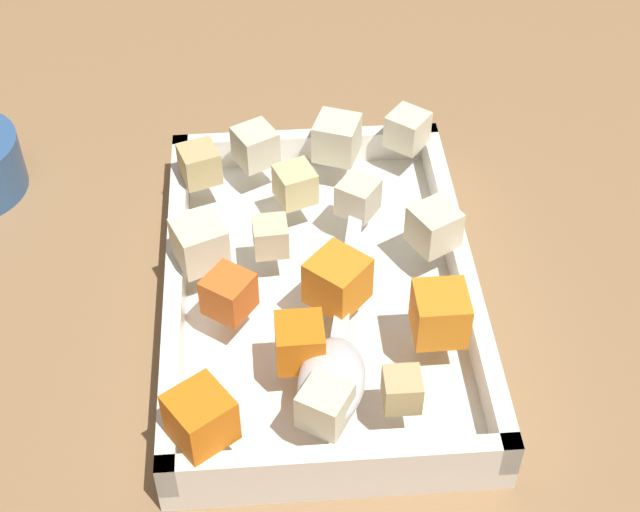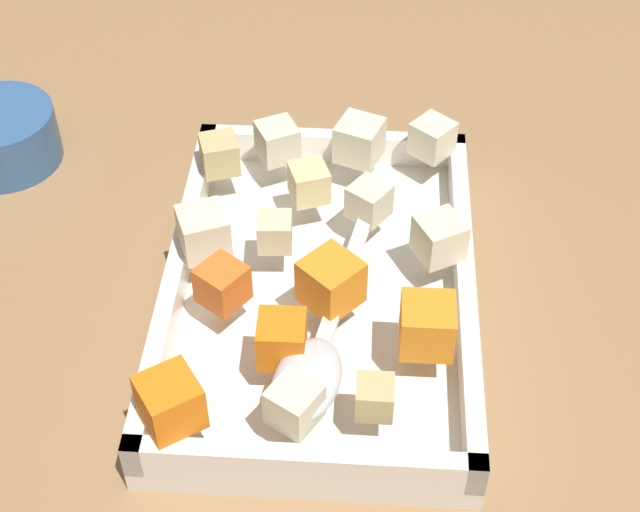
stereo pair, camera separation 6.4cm
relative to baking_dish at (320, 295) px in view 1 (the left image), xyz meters
The scene contains 19 objects.
ground_plane 0.03m from the baking_dish, 51.82° to the right, with size 4.00×4.00×0.00m, color #936D47.
baking_dish is the anchor object (origin of this frame).
carrot_chunk_near_right 0.08m from the baking_dish, 61.02° to the right, with size 0.03×0.03×0.03m, color orange.
carrot_chunk_center 0.11m from the baking_dish, 47.83° to the left, with size 0.03×0.03×0.03m, color orange.
carrot_chunk_corner_sw 0.16m from the baking_dish, 30.64° to the right, with size 0.03×0.03×0.03m, color orange.
carrot_chunk_mid_right 0.06m from the baking_dish, 16.51° to the left, with size 0.03×0.03×0.03m, color orange.
carrot_chunk_near_spoon 0.09m from the baking_dish, 13.20° to the right, with size 0.03×0.03×0.03m, color orange.
potato_chunk_front_center 0.16m from the baking_dish, 149.25° to the left, with size 0.03×0.03×0.03m, color beige.
potato_chunk_near_left 0.13m from the baking_dish, ahead, with size 0.03×0.03×0.03m, color beige.
potato_chunk_under_handle 0.06m from the baking_dish, 121.35° to the right, with size 0.02×0.02×0.02m, color beige.
potato_chunk_corner_se 0.09m from the baking_dish, 102.65° to the left, with size 0.03×0.03×0.03m, color beige.
potato_chunk_heap_top 0.08m from the baking_dish, behind, with size 0.03×0.03×0.03m, color #E0CC89.
potato_chunk_rim_edge 0.14m from the baking_dish, 140.75° to the right, with size 0.03×0.03×0.03m, color tan.
potato_chunk_corner_ne 0.09m from the baking_dish, 98.66° to the right, with size 0.03×0.03×0.03m, color beige.
potato_chunk_back_center 0.13m from the baking_dish, 18.69° to the left, with size 0.02×0.02×0.02m, color tan.
potato_chunk_far_left 0.13m from the baking_dish, 169.70° to the left, with size 0.03×0.03×0.03m, color beige.
parsnip_chunk_heap_side 0.08m from the baking_dish, 150.38° to the left, with size 0.03×0.03×0.03m, color beige.
parsnip_chunk_mid_left 0.13m from the baking_dish, 161.26° to the right, with size 0.03×0.03×0.03m, color beige.
serving_spoon 0.10m from the baking_dish, ahead, with size 0.22×0.07×0.02m.
Camera 1 is at (0.44, -0.02, 0.50)m, focal length 53.12 mm.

